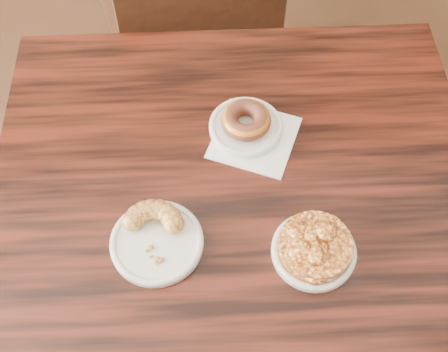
{
  "coord_description": "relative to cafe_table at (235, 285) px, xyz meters",
  "views": [
    {
      "loc": [
        -0.25,
        -0.33,
        1.63
      ],
      "look_at": [
        -0.2,
        0.19,
        0.8
      ],
      "focal_mm": 45.0,
      "sensor_mm": 36.0,
      "label": 1
    }
  ],
  "objects": [
    {
      "name": "napkin",
      "position": [
        0.05,
        0.15,
        0.38
      ],
      "size": [
        0.2,
        0.2,
        0.0
      ],
      "primitive_type": "cube",
      "rotation": [
        0.0,
        0.0,
        -0.43
      ],
      "color": "white",
      "rests_on": "cafe_table"
    },
    {
      "name": "glazed_donut",
      "position": [
        0.03,
        0.17,
        0.41
      ],
      "size": [
        0.1,
        0.1,
        0.03
      ],
      "primitive_type": "torus",
      "color": "#9C5516",
      "rests_on": "plate_donut"
    },
    {
      "name": "cruller_fragment",
      "position": [
        -0.15,
        -0.06,
        0.4
      ],
      "size": [
        0.12,
        0.12,
        0.03
      ],
      "primitive_type": null,
      "color": "brown",
      "rests_on": "plate_cruller"
    },
    {
      "name": "plate_cruller",
      "position": [
        -0.15,
        -0.06,
        0.38
      ],
      "size": [
        0.16,
        0.16,
        0.01
      ],
      "primitive_type": "cylinder",
      "color": "silver",
      "rests_on": "cafe_table"
    },
    {
      "name": "cafe_table",
      "position": [
        0.0,
        0.0,
        0.0
      ],
      "size": [
        0.96,
        0.96,
        0.75
      ],
      "primitive_type": "cube",
      "rotation": [
        0.0,
        0.0,
        -0.05
      ],
      "color": "black",
      "rests_on": "floor"
    },
    {
      "name": "plate_fritter",
      "position": [
        0.12,
        -0.1,
        0.38
      ],
      "size": [
        0.14,
        0.14,
        0.01
      ],
      "primitive_type": "cylinder",
      "color": "silver",
      "rests_on": "cafe_table"
    },
    {
      "name": "apple_fritter",
      "position": [
        0.12,
        -0.1,
        0.41
      ],
      "size": [
        0.17,
        0.17,
        0.04
      ],
      "primitive_type": null,
      "color": "#401406",
      "rests_on": "plate_fritter"
    },
    {
      "name": "plate_donut",
      "position": [
        0.03,
        0.17,
        0.38
      ],
      "size": [
        0.14,
        0.14,
        0.01
      ],
      "primitive_type": "cylinder",
      "color": "silver",
      "rests_on": "napkin"
    },
    {
      "name": "chair_far",
      "position": [
        -0.06,
        0.84,
        0.08
      ],
      "size": [
        0.59,
        0.59,
        0.9
      ],
      "primitive_type": null,
      "rotation": [
        0.0,
        0.0,
        3.39
      ],
      "color": "black",
      "rests_on": "floor"
    }
  ]
}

